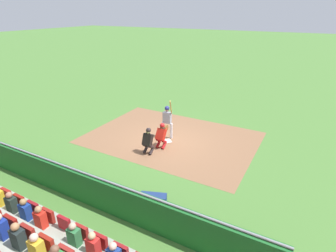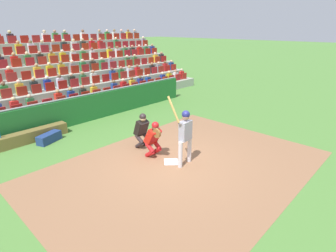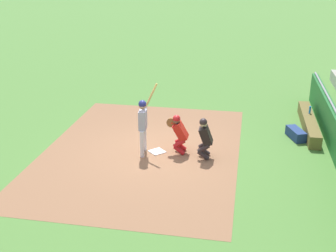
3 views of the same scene
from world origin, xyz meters
name	(u,v)px [view 1 (image 1 of 3)]	position (x,y,z in m)	size (l,w,h in m)	color
ground_plane	(167,141)	(0.00, 0.00, 0.00)	(160.00, 160.00, 0.00)	#4C7D35
infield_dirt_patch	(171,137)	(0.00, 0.50, 0.00)	(8.62, 6.13, 0.01)	#8B6042
home_plate_marker	(167,141)	(0.00, 0.00, 0.02)	(0.44, 0.44, 0.02)	white
batter_at_plate	(167,118)	(-0.18, 0.39, 1.10)	(0.72, 0.53, 2.21)	silver
catcher_crouching	(162,134)	(0.10, -0.68, 0.71)	(0.46, 0.70, 1.27)	red
home_plate_umpire	(148,140)	(-0.15, -1.51, 0.71)	(0.46, 0.46, 1.30)	#2C2123
dugout_wall	(89,189)	(0.00, -5.51, 0.60)	(12.76, 0.24, 1.25)	#1D6429
dugout_bench	(171,216)	(2.88, -4.96, 0.22)	(3.76, 0.40, 0.44)	brown
water_bottle_on_bench	(183,214)	(3.34, -5.01, 0.57)	(0.07, 0.07, 0.26)	blue
equipment_duffel_bag	(153,199)	(1.91, -4.43, 0.17)	(0.92, 0.36, 0.33)	navy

